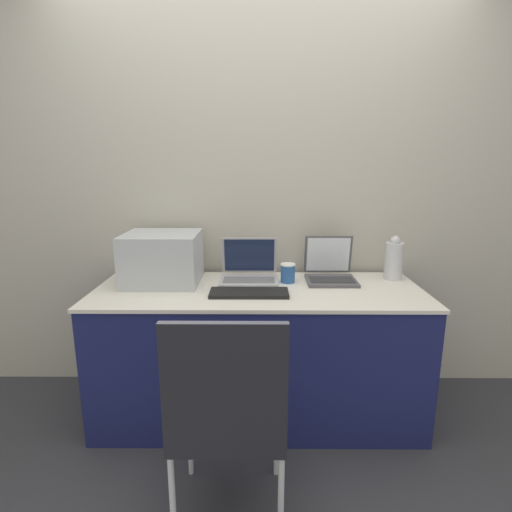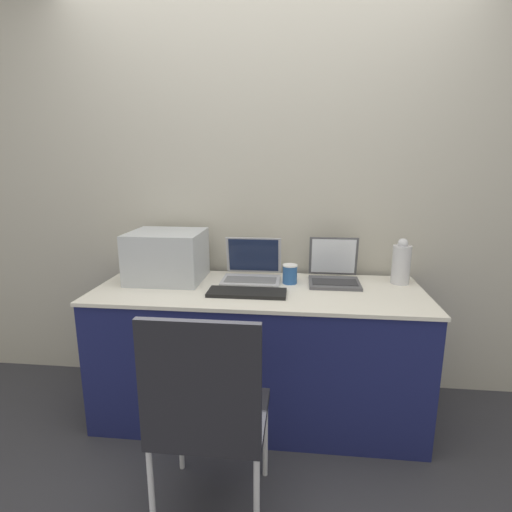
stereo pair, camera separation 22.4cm
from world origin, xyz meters
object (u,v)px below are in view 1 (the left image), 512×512
at_px(printer, 163,256).
at_px(laptop_right, 330,271).
at_px(chair, 228,410).
at_px(coffee_cup, 288,273).
at_px(metal_pitcher, 394,260).
at_px(external_keyboard, 250,293).
at_px(laptop_left, 250,271).

height_order(printer, laptop_right, printer).
bearing_deg(chair, coffee_cup, 72.03).
height_order(printer, metal_pitcher, printer).
bearing_deg(printer, laptop_right, 3.40).
relative_size(metal_pitcher, chair, 0.28).
bearing_deg(external_keyboard, printer, 156.18).
bearing_deg(laptop_left, external_keyboard, -88.67).
height_order(printer, coffee_cup, printer).
distance_m(external_keyboard, chair, 0.72).
relative_size(laptop_right, chair, 0.31).
bearing_deg(coffee_cup, printer, -179.61).
xyz_separation_m(laptop_left, external_keyboard, (0.01, -0.28, -0.04)).
relative_size(external_keyboard, coffee_cup, 3.75).
relative_size(printer, laptop_left, 1.25).
distance_m(laptop_left, coffee_cup, 0.23).
bearing_deg(laptop_right, chair, -119.96).
xyz_separation_m(printer, chair, (0.44, -0.90, -0.40)).
xyz_separation_m(coffee_cup, chair, (-0.29, -0.90, -0.30)).
bearing_deg(chair, printer, 116.29).
bearing_deg(laptop_left, coffee_cup, -11.47).
xyz_separation_m(laptop_left, metal_pitcher, (0.87, 0.02, 0.07)).
distance_m(external_keyboard, metal_pitcher, 0.93).
relative_size(laptop_left, laptop_right, 1.17).
bearing_deg(metal_pitcher, coffee_cup, -173.68).
bearing_deg(chair, laptop_right, 60.04).
bearing_deg(laptop_left, chair, -93.78).
height_order(laptop_right, chair, laptop_right).
distance_m(printer, metal_pitcher, 1.38).
bearing_deg(chair, metal_pitcher, 46.11).
xyz_separation_m(printer, laptop_left, (0.51, 0.05, -0.10)).
relative_size(laptop_right, coffee_cup, 2.59).
relative_size(laptop_left, chair, 0.36).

